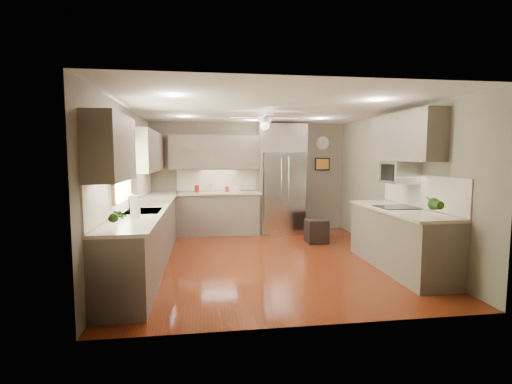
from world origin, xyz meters
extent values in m
plane|color=#4D1F0A|center=(0.00, 0.00, 0.00)|extent=(5.00, 5.00, 0.00)
plane|color=white|center=(0.00, 0.00, 2.50)|extent=(5.00, 5.00, 0.00)
plane|color=#6A6251|center=(0.00, 2.50, 1.25)|extent=(4.50, 0.00, 4.50)
plane|color=#6A6251|center=(0.00, -2.50, 1.25)|extent=(4.50, 0.00, 4.50)
plane|color=#6A6251|center=(-2.25, 0.00, 1.25)|extent=(0.00, 5.00, 5.00)
plane|color=#6A6251|center=(2.25, 0.00, 1.25)|extent=(0.00, 5.00, 5.00)
cylinder|color=maroon|center=(-1.20, 2.20, 1.02)|extent=(0.12, 0.12, 0.17)
cylinder|color=beige|center=(-0.87, 2.21, 1.03)|extent=(0.14, 0.14, 0.19)
cylinder|color=maroon|center=(-0.53, 2.22, 1.00)|extent=(0.11, 0.11, 0.12)
imported|color=white|center=(-2.06, -0.05, 1.03)|extent=(0.10, 0.10, 0.17)
imported|color=#31621C|center=(-1.95, -2.00, 1.10)|extent=(0.18, 0.14, 0.31)
imported|color=#31621C|center=(1.90, -1.65, 1.12)|extent=(0.20, 0.17, 0.36)
imported|color=beige|center=(-0.32, 2.19, 0.97)|extent=(0.27, 0.27, 0.05)
cube|color=brown|center=(-1.95, 0.15, 0.45)|extent=(0.60, 4.70, 0.90)
cube|color=beige|center=(-1.94, 0.15, 0.92)|extent=(0.65, 4.70, 0.04)
cube|color=beige|center=(-2.24, 0.15, 1.20)|extent=(0.02, 4.70, 0.50)
cube|color=brown|center=(-0.72, 2.20, 0.45)|extent=(1.85, 0.60, 0.90)
cube|color=beige|center=(-0.72, 2.19, 0.92)|extent=(1.85, 0.65, 0.04)
cube|color=beige|center=(-0.72, 2.49, 1.20)|extent=(1.85, 0.02, 0.50)
cube|color=brown|center=(-2.08, -1.60, 1.83)|extent=(0.33, 1.20, 0.75)
cube|color=brown|center=(-2.08, 1.30, 1.83)|extent=(0.33, 2.40, 0.75)
cube|color=brown|center=(-0.72, 2.33, 1.83)|extent=(2.15, 0.33, 0.75)
cube|color=brown|center=(2.08, -0.55, 2.03)|extent=(0.33, 1.70, 0.75)
cube|color=#BFF2B2|center=(-2.23, -0.50, 1.55)|extent=(0.01, 1.00, 0.80)
cube|color=brown|center=(-2.21, -0.50, 1.98)|extent=(0.05, 1.12, 0.06)
cube|color=brown|center=(-2.21, -0.50, 1.12)|extent=(0.05, 1.12, 0.06)
cube|color=brown|center=(-2.21, -1.03, 1.55)|extent=(0.05, 0.06, 0.80)
cube|color=brown|center=(-2.21, 0.03, 1.55)|extent=(0.05, 0.06, 0.80)
cube|color=silver|center=(-1.93, -0.50, 0.93)|extent=(0.50, 0.70, 0.03)
cube|color=#262626|center=(-1.93, -0.50, 0.89)|extent=(0.44, 0.62, 0.05)
cylinder|color=silver|center=(-2.13, -0.50, 1.05)|extent=(0.02, 0.02, 0.24)
cylinder|color=silver|center=(-2.07, -0.50, 1.17)|extent=(0.16, 0.02, 0.02)
cube|color=silver|center=(0.70, 2.14, 0.91)|extent=(0.92, 0.72, 1.82)
cube|color=black|center=(0.70, 1.80, 0.66)|extent=(0.88, 0.02, 0.02)
cube|color=black|center=(0.70, 1.79, 1.25)|extent=(0.01, 0.02, 1.00)
cylinder|color=silver|center=(0.62, 1.76, 1.25)|extent=(0.02, 0.02, 0.90)
cylinder|color=silver|center=(0.78, 1.76, 1.25)|extent=(0.02, 0.02, 0.90)
cube|color=brown|center=(0.70, 2.20, 2.14)|extent=(1.04, 0.60, 0.63)
cube|color=brown|center=(0.20, 2.20, 0.91)|extent=(0.06, 0.60, 1.82)
cube|color=brown|center=(1.20, 2.20, 0.91)|extent=(0.06, 0.60, 1.82)
cube|color=brown|center=(1.93, -0.80, 0.45)|extent=(0.65, 2.20, 0.90)
cube|color=beige|center=(1.91, -0.80, 0.92)|extent=(0.70, 2.20, 0.04)
cube|color=beige|center=(2.24, -0.80, 1.20)|extent=(0.02, 2.20, 0.50)
cube|color=black|center=(1.91, -0.70, 0.94)|extent=(0.56, 0.52, 0.01)
cube|color=silver|center=(2.03, -0.55, 1.48)|extent=(0.42, 0.55, 0.34)
cube|color=black|center=(1.82, -0.55, 1.48)|extent=(0.02, 0.40, 0.26)
cylinder|color=white|center=(0.00, 0.30, 2.46)|extent=(0.03, 0.03, 0.08)
cylinder|color=white|center=(0.00, 0.30, 2.36)|extent=(0.22, 0.22, 0.10)
sphere|color=white|center=(0.00, 0.30, 2.26)|extent=(0.16, 0.16, 0.16)
cube|color=white|center=(0.35, 0.30, 2.38)|extent=(0.48, 0.11, 0.01)
cube|color=white|center=(0.00, 0.65, 2.38)|extent=(0.11, 0.48, 0.01)
cube|color=white|center=(-0.35, 0.30, 2.38)|extent=(0.48, 0.11, 0.01)
cube|color=white|center=(0.00, -0.05, 2.38)|extent=(0.11, 0.48, 0.01)
cylinder|color=white|center=(-1.40, 1.30, 2.49)|extent=(0.14, 0.14, 0.01)
cylinder|color=white|center=(1.30, 1.30, 2.49)|extent=(0.14, 0.14, 0.01)
cylinder|color=white|center=(-1.40, -1.20, 2.49)|extent=(0.14, 0.14, 0.01)
cylinder|color=white|center=(1.30, -1.20, 2.49)|extent=(0.14, 0.14, 0.01)
cylinder|color=white|center=(0.00, 1.80, 2.49)|extent=(0.14, 0.14, 0.01)
cylinder|color=white|center=(1.75, 2.48, 2.05)|extent=(0.30, 0.03, 0.30)
cylinder|color=silver|center=(1.75, 2.47, 2.05)|extent=(0.29, 0.00, 0.29)
cube|color=black|center=(1.75, 2.48, 1.55)|extent=(0.36, 0.03, 0.30)
cube|color=#BF7826|center=(1.75, 2.46, 1.55)|extent=(0.30, 0.01, 0.24)
cube|color=black|center=(1.19, 1.07, 0.23)|extent=(0.41, 0.41, 0.46)
cube|color=black|center=(1.19, 1.07, 0.46)|extent=(0.39, 0.39, 0.03)
cylinder|color=white|center=(-1.93, -1.12, 1.08)|extent=(0.13, 0.13, 0.29)
cylinder|color=silver|center=(-1.93, -1.12, 1.09)|extent=(0.03, 0.03, 0.31)
camera|label=1|loc=(-1.04, -6.03, 1.73)|focal=26.00mm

